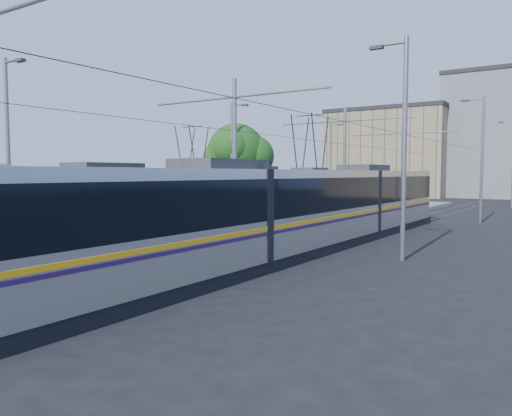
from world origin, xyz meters
The scene contains 12 objects.
ground centered at (0.00, 0.00, 0.00)m, with size 160.00×160.00×0.00m, color black.
platform centered at (0.00, 17.00, 0.15)m, with size 4.00×50.00×0.30m, color gray.
tactile_strip_left centered at (-1.45, 17.00, 0.30)m, with size 0.70×50.00×0.01m, color gray.
tactile_strip_right centered at (1.45, 17.00, 0.30)m, with size 0.70×50.00×0.01m, color gray.
rails centered at (0.00, 17.00, 0.02)m, with size 8.71×70.00×0.03m.
tram_left centered at (-3.60, 9.32, 1.71)m, with size 2.43×27.61×5.50m.
tram_right centered at (3.60, 8.20, 1.86)m, with size 2.43×29.70×5.50m.
catenary centered at (0.00, 14.15, 4.52)m, with size 9.20×70.00×7.00m.
street_lamps centered at (0.00, 21.00, 4.18)m, with size 15.18×38.22×8.00m.
shelter centered at (0.12, 11.82, 1.56)m, with size 0.69×1.10×2.41m.
tree centered at (-8.27, 20.17, 4.62)m, with size 4.70×4.35×6.83m.
building_left centered at (-10.00, 60.00, 6.04)m, with size 16.32×12.24×12.06m.
Camera 1 is at (12.97, -9.90, 3.18)m, focal length 35.00 mm.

